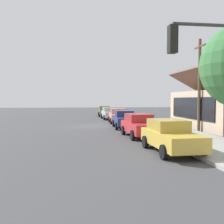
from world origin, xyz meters
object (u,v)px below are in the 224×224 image
at_px(car_navy, 124,119).
at_px(utility_pole_wooden, 199,83).
at_px(car_cherry, 140,125).
at_px(fire_hydrant_red, 179,135).
at_px(car_coral, 118,116).
at_px(car_silver, 110,113).
at_px(car_mustard, 170,136).
at_px(traffic_light_main, 221,70).
at_px(car_olive, 105,111).

distance_m(car_navy, utility_pole_wooden, 7.18).
bearing_deg(car_cherry, fire_hydrant_red, 24.17).
xyz_separation_m(car_coral, fire_hydrant_red, (14.12, 1.31, -0.32)).
height_order(car_cherry, utility_pole_wooden, utility_pole_wooden).
height_order(car_silver, car_mustard, same).
distance_m(car_navy, traffic_light_main, 16.33).
relative_size(car_cherry, traffic_light_main, 0.86).
relative_size(car_olive, car_mustard, 0.98).
distance_m(car_silver, car_cherry, 16.54).
bearing_deg(car_coral, car_silver, -174.11).
distance_m(traffic_light_main, fire_hydrant_red, 8.04).
xyz_separation_m(car_olive, traffic_light_main, (32.87, -0.10, 2.68)).
bearing_deg(car_silver, car_mustard, -0.69).
bearing_deg(car_cherry, car_mustard, -0.41).
bearing_deg(car_navy, utility_pole_wooden, 62.86).
height_order(car_olive, car_silver, same).
xyz_separation_m(car_olive, utility_pole_wooden, (20.01, 5.56, 3.12)).
relative_size(car_olive, car_navy, 0.96).
relative_size(car_silver, car_navy, 0.96).
bearing_deg(traffic_light_main, car_silver, 179.79).
xyz_separation_m(car_cherry, traffic_light_main, (10.39, -0.10, 2.68)).
bearing_deg(car_mustard, car_coral, 178.22).
height_order(car_coral, car_navy, same).
distance_m(car_navy, fire_hydrant_red, 8.99).
bearing_deg(car_mustard, car_cherry, -179.54).
bearing_deg(car_mustard, car_olive, 178.82).
xyz_separation_m(car_mustard, utility_pole_wooden, (-7.87, 5.37, 3.11)).
height_order(car_mustard, traffic_light_main, traffic_light_main).
bearing_deg(car_mustard, fire_hydrant_red, 147.39).
height_order(traffic_light_main, utility_pole_wooden, utility_pole_wooden).
xyz_separation_m(car_olive, car_navy, (16.76, -0.03, 0.00)).
xyz_separation_m(car_mustard, traffic_light_main, (4.99, -0.29, 2.68)).
distance_m(car_cherry, utility_pole_wooden, 6.84).
bearing_deg(car_coral, utility_pole_wooden, 35.22).
height_order(utility_pole_wooden, fire_hydrant_red, utility_pole_wooden).
bearing_deg(utility_pole_wooden, traffic_light_main, -23.76).
height_order(car_coral, traffic_light_main, traffic_light_main).
relative_size(car_coral, car_cherry, 0.99).
height_order(car_mustard, fire_hydrant_red, car_mustard).
distance_m(car_coral, car_navy, 5.29).
bearing_deg(utility_pole_wooden, car_cherry, -66.10).
height_order(car_silver, utility_pole_wooden, utility_pole_wooden).
xyz_separation_m(car_navy, utility_pole_wooden, (3.25, 5.59, 3.11)).
relative_size(car_navy, car_mustard, 1.02).
bearing_deg(car_mustard, utility_pole_wooden, 144.10).
distance_m(car_olive, traffic_light_main, 32.98).
relative_size(car_olive, car_silver, 1.00).
height_order(car_navy, car_cherry, same).
bearing_deg(car_navy, car_olive, -177.04).
xyz_separation_m(car_coral, car_cherry, (11.00, -0.25, 0.00)).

